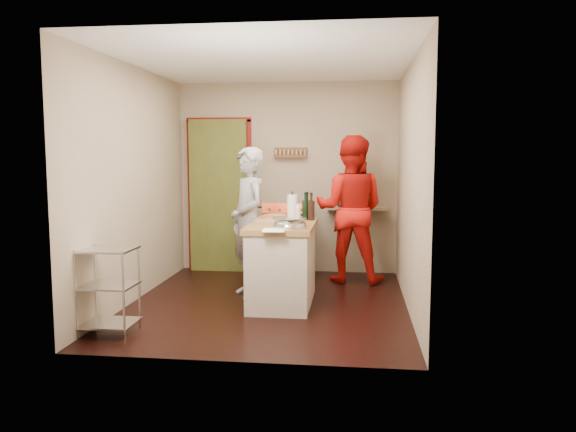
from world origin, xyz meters
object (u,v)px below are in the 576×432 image
object	(u,v)px
stove	(288,243)
person_stripe	(248,223)
wire_shelving	(108,287)
island	(283,261)
person_red	(350,209)

from	to	relation	value
stove	person_stripe	size ratio (longest dim) A/B	0.59
wire_shelving	person_stripe	size ratio (longest dim) A/B	0.47
wire_shelving	person_stripe	distance (m)	1.85
stove	person_stripe	distance (m)	1.24
wire_shelving	island	bearing A→B (deg)	40.29
stove	person_stripe	bearing A→B (deg)	-105.85
stove	island	xyz separation A→B (m)	(0.11, -1.40, 0.02)
person_red	stove	bearing A→B (deg)	-8.04
wire_shelving	person_stripe	xyz separation A→B (m)	(1.01, 1.50, 0.42)
person_stripe	island	bearing A→B (deg)	25.23
stove	person_red	bearing A→B (deg)	-15.16
island	person_stripe	size ratio (longest dim) A/B	0.76
island	person_red	size ratio (longest dim) A/B	0.70
wire_shelving	person_red	xyz separation A→B (m)	(2.15, 2.40, 0.49)
island	person_red	bearing A→B (deg)	58.80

